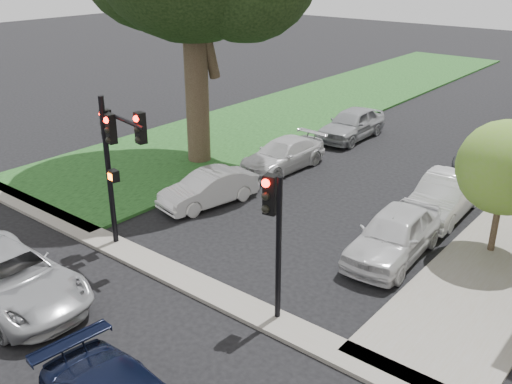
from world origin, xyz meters
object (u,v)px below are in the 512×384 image
Objects in this scene: traffic_signal_main at (115,148)px; car_parked_0 at (394,234)px; traffic_signal_secondary at (274,222)px; car_parked_1 at (444,196)px; car_parked_7 at (352,124)px; car_cross_near at (9,278)px; car_parked_2 at (496,154)px; car_parked_6 at (283,155)px; car_parked_5 at (209,188)px; small_tree_a at (505,168)px.

traffic_signal_main reaches higher than car_parked_0.
traffic_signal_secondary reaches higher than car_parked_1.
car_parked_0 is 1.00× the size of car_parked_7.
traffic_signal_secondary is 0.87× the size of car_parked_7.
car_cross_near is 14.96m from car_parked_1.
car_parked_7 is (-7.53, 6.18, 0.03)m from car_parked_1.
traffic_signal_secondary is at bearing -103.97° from car_parked_0.
car_parked_0 is 4.07m from car_parked_1.
car_cross_near is at bearing -88.42° from traffic_signal_main.
car_parked_2 is 7.43m from car_parked_7.
car_parked_6 is (-7.59, 4.27, -0.12)m from car_parked_0.
car_parked_5 is (-7.37, -10.95, -0.06)m from car_parked_2.
car_parked_7 is (-6.58, 15.36, -2.07)m from traffic_signal_secondary.
car_parked_7 is at bearing 92.69° from car_parked_6.
car_parked_1 is at bearing -85.86° from car_parked_2.
small_tree_a is 0.95× the size of car_parked_7.
car_parked_5 is 4.98m from car_parked_6.
car_parked_0 is at bearing -37.38° from car_cross_near.
small_tree_a reaches higher than car_parked_6.
traffic_signal_secondary is 1.02× the size of car_parked_5.
car_parked_5 is at bearing -90.75° from car_parked_7.
traffic_signal_secondary is at bearing -67.87° from car_parked_7.
car_parked_6 is at bearing 176.06° from car_parked_1.
car_parked_5 is 0.85× the size of car_parked_7.
traffic_signal_main reaches higher than car_parked_6.
small_tree_a reaches higher than car_parked_0.
car_parked_6 is (-6.64, 9.37, -2.19)m from traffic_signal_secondary.
car_parked_2 is (7.01, 19.34, -0.04)m from car_cross_near.
small_tree_a is 0.95× the size of car_parked_0.
car_parked_7 reaches higher than car_cross_near.
small_tree_a is 0.86× the size of car_parked_2.
car_parked_5 is 10.96m from car_parked_7.
traffic_signal_secondary reaches higher than car_parked_7.
car_cross_near is 8.40m from car_parked_5.
car_parked_2 is 1.29× the size of car_parked_5.
car_parked_6 is at bearing -91.61° from car_parked_7.
small_tree_a is at bearing 27.84° from car_parked_5.
traffic_signal_main is 0.98× the size of car_parked_2.
small_tree_a is 14.96m from car_cross_near.
small_tree_a reaches higher than traffic_signal_secondary.
car_parked_1 is 8.87m from car_parked_5.
car_parked_7 reaches higher than car_parked_1.
small_tree_a is 3.71m from car_parked_1.
car_parked_6 is at bearing 147.20° from car_parked_0.
car_parked_7 reaches higher than car_parked_6.
small_tree_a is at bearing -8.18° from car_parked_6.
car_cross_near is at bearing -131.44° from car_parked_0.
car_parked_1 is (0.95, 9.17, -2.10)m from traffic_signal_secondary.
car_parked_1 is 0.91× the size of car_parked_2.
small_tree_a is 0.81× the size of car_cross_near.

